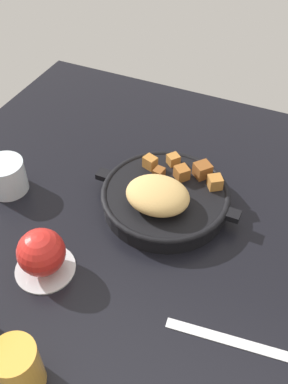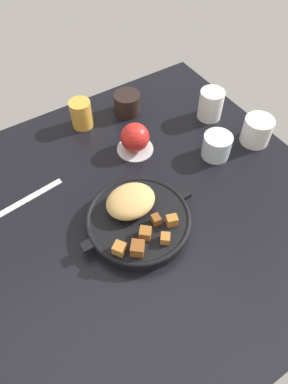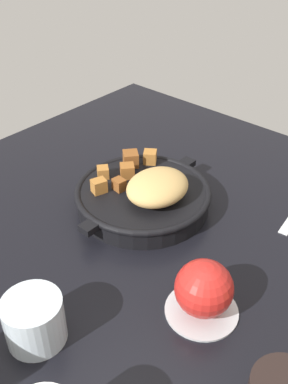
# 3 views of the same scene
# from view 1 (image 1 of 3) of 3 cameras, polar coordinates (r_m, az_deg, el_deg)

# --- Properties ---
(ground_plane) EXTENTS (0.91, 0.90, 0.02)m
(ground_plane) POSITION_cam_1_polar(r_m,az_deg,el_deg) (0.83, -0.83, -3.59)
(ground_plane) COLOR black
(cast_iron_skillet) EXTENTS (0.28, 0.24, 0.08)m
(cast_iron_skillet) POSITION_cam_1_polar(r_m,az_deg,el_deg) (0.81, 2.71, -0.58)
(cast_iron_skillet) COLOR black
(cast_iron_skillet) RESTS_ON ground_plane
(saucer_plate) EXTENTS (0.10, 0.10, 0.01)m
(saucer_plate) POSITION_cam_1_polar(r_m,az_deg,el_deg) (0.76, -12.73, -9.64)
(saucer_plate) COLOR #B7BABF
(saucer_plate) RESTS_ON ground_plane
(red_apple) EXTENTS (0.08, 0.08, 0.08)m
(red_apple) POSITION_cam_1_polar(r_m,az_deg,el_deg) (0.72, -13.25, -7.66)
(red_apple) COLOR red
(red_apple) RESTS_ON saucer_plate
(butter_knife) EXTENTS (0.20, 0.04, 0.00)m
(butter_knife) POSITION_cam_1_polar(r_m,az_deg,el_deg) (0.68, 11.28, -18.45)
(butter_knife) COLOR silver
(butter_knife) RESTS_ON ground_plane
(juice_glass_amber) EXTENTS (0.06, 0.06, 0.08)m
(juice_glass_amber) POSITION_cam_1_polar(r_m,az_deg,el_deg) (0.63, -16.07, -21.15)
(juice_glass_amber) COLOR gold
(juice_glass_amber) RESTS_ON ground_plane
(water_glass_short) EXTENTS (0.08, 0.08, 0.07)m
(water_glass_short) POSITION_cam_1_polar(r_m,az_deg,el_deg) (0.89, -17.54, 1.97)
(water_glass_short) COLOR silver
(water_glass_short) RESTS_ON ground_plane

